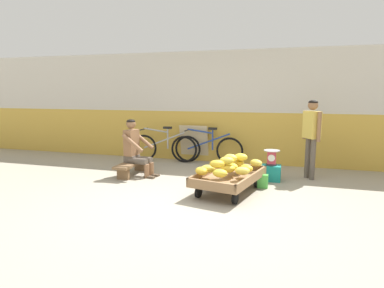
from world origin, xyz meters
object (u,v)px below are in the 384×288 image
Objects in this scene: plastic_crate at (271,173)px; sign_board at (194,143)px; vendor_seated at (135,148)px; shopping_bag at (263,181)px; banana_cart at (229,178)px; customer_adult at (312,130)px; low_bench at (132,165)px; bicycle_far_left at (208,149)px; bicycle_near_left at (164,147)px; weighing_scale at (272,157)px.

sign_board is (-1.93, 1.35, 0.29)m from plastic_crate.
vendor_seated is 4.75× the size of shopping_bag.
banana_cart reaches higher than plastic_crate.
low_bench is at bearing -168.18° from customer_adult.
vendor_seated is 1.93m from bicycle_far_left.
bicycle_far_left reaches higher than plastic_crate.
vendor_seated is 0.75× the size of customer_adult.
vendor_seated is at bearing -7.01° from low_bench.
bicycle_near_left is 1.88× the size of sign_board.
low_bench is 2.78m from plastic_crate.
low_bench is 1.25× the size of sign_board.
plastic_crate is 2.37m from sign_board.
bicycle_far_left is at bearing 129.60° from shopping_bag.
vendor_seated reaches higher than banana_cart.
plastic_crate is at bearing -37.74° from bicycle_far_left.
customer_adult reaches higher than sign_board.
bicycle_far_left is (-1.54, 1.19, -0.10)m from weighing_scale.
bicycle_far_left reaches higher than low_bench.
low_bench is 1.90m from sign_board.
vendor_seated is 1.87m from sign_board.
plastic_crate is 0.22× the size of bicycle_near_left.
weighing_scale is 1.25× the size of shopping_bag.
vendor_seated is 3.17× the size of plastic_crate.
customer_adult is at bearing 45.11° from banana_cart.
banana_cart is 0.96× the size of bicycle_near_left.
vendor_seated is (0.09, -0.01, 0.37)m from low_bench.
banana_cart is 5.29× the size of weighing_scale.
weighing_scale reaches higher than low_bench.
bicycle_near_left is at bearing 88.34° from vendor_seated.
vendor_seated is at bearing 163.29° from banana_cart.
plastic_crate reaches higher than low_bench.
vendor_seated is at bearing -167.71° from customer_adult.
low_bench is 4.59× the size of shopping_bag.
banana_cart is 2.67m from sign_board.
customer_adult is at bearing 27.56° from plastic_crate.
customer_adult reaches higher than plastic_crate.
customer_adult is (0.71, 0.37, 0.50)m from weighing_scale.
customer_adult is at bearing 48.05° from shopping_bag.
bicycle_near_left is (-2.62, 1.08, 0.20)m from plastic_crate.
banana_cart is 1.39× the size of vendor_seated.
bicycle_far_left is at bearing 54.06° from vendor_seated.
vendor_seated is (-2.03, 0.61, 0.33)m from banana_cart.
bicycle_near_left is at bearing 168.02° from customer_adult.
low_bench is at bearing -115.73° from sign_board.
bicycle_far_left is 2.47m from customer_adult.
vendor_seated reaches higher than sign_board.
banana_cart is 0.69m from shopping_bag.
bicycle_far_left is 6.92× the size of shopping_bag.
banana_cart is 2.86m from bicycle_near_left.
banana_cart is at bearing -67.31° from bicycle_far_left.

